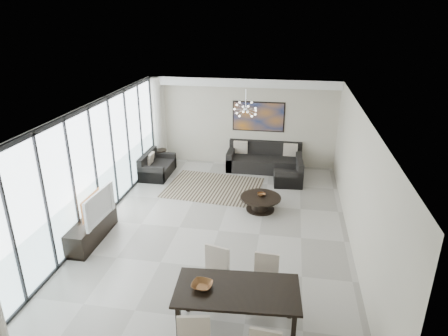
% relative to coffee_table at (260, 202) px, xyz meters
% --- Properties ---
extents(room_shell, '(6.00, 9.00, 2.90)m').
position_rel_coffee_table_xyz_m(room_shell, '(-0.42, -1.23, 1.24)').
color(room_shell, '#A8A39B').
rests_on(room_shell, ground).
extents(window_wall, '(0.37, 8.95, 2.90)m').
position_rel_coffee_table_xyz_m(window_wall, '(-3.73, -1.23, 1.26)').
color(window_wall, white).
rests_on(window_wall, floor).
extents(soffit, '(5.98, 0.40, 0.26)m').
position_rel_coffee_table_xyz_m(soffit, '(-0.88, 3.07, 2.56)').
color(soffit, white).
rests_on(soffit, room_shell).
extents(painting, '(1.68, 0.04, 0.98)m').
position_rel_coffee_table_xyz_m(painting, '(-0.38, 3.24, 1.44)').
color(painting, '#B86819').
rests_on(painting, room_shell).
extents(chandelier, '(0.66, 0.66, 0.71)m').
position_rel_coffee_table_xyz_m(chandelier, '(-0.58, 1.27, 2.14)').
color(chandelier, silver).
rests_on(chandelier, room_shell).
extents(rug, '(2.86, 2.30, 0.01)m').
position_rel_coffee_table_xyz_m(rug, '(-1.46, 1.16, -0.20)').
color(rug, black).
rests_on(rug, floor).
extents(coffee_table, '(1.06, 1.06, 0.37)m').
position_rel_coffee_table_xyz_m(coffee_table, '(0.00, 0.00, 0.00)').
color(coffee_table, black).
rests_on(coffee_table, floor).
extents(bowl_coffee, '(0.23, 0.23, 0.07)m').
position_rel_coffee_table_xyz_m(bowl_coffee, '(0.01, 0.06, 0.20)').
color(bowl_coffee, brown).
rests_on(bowl_coffee, coffee_table).
extents(sofa_main, '(2.37, 0.97, 0.86)m').
position_rel_coffee_table_xyz_m(sofa_main, '(-0.11, 2.84, 0.08)').
color(sofa_main, black).
rests_on(sofa_main, floor).
extents(loveseat, '(0.80, 1.43, 0.71)m').
position_rel_coffee_table_xyz_m(loveseat, '(-3.42, 1.82, 0.03)').
color(loveseat, black).
rests_on(loveseat, floor).
extents(armchair, '(0.89, 0.93, 0.74)m').
position_rel_coffee_table_xyz_m(armchair, '(0.71, 1.82, 0.04)').
color(armchair, black).
rests_on(armchair, floor).
extents(side_table, '(0.40, 0.40, 0.55)m').
position_rel_coffee_table_xyz_m(side_table, '(-3.53, 2.61, 0.16)').
color(side_table, black).
rests_on(side_table, floor).
extents(tv_console, '(0.48, 1.70, 0.53)m').
position_rel_coffee_table_xyz_m(tv_console, '(-3.64, -2.07, 0.06)').
color(tv_console, black).
rests_on(tv_console, floor).
extents(television, '(0.22, 1.20, 0.69)m').
position_rel_coffee_table_xyz_m(television, '(-3.48, -2.08, 0.67)').
color(television, gray).
rests_on(television, tv_console).
extents(dining_table, '(2.02, 1.11, 0.81)m').
position_rel_coffee_table_xyz_m(dining_table, '(-0.03, -4.27, 0.52)').
color(dining_table, black).
rests_on(dining_table, floor).
extents(dining_chair_sw, '(0.54, 0.54, 1.00)m').
position_rel_coffee_table_xyz_m(dining_chair_sw, '(-0.53, -5.05, 0.37)').
color(dining_chair_sw, '#C1B1A0').
rests_on(dining_chair_sw, floor).
extents(dining_chair_nw, '(0.56, 0.56, 1.00)m').
position_rel_coffee_table_xyz_m(dining_chair_nw, '(-0.53, -3.52, 0.37)').
color(dining_chair_nw, '#C1B1A0').
rests_on(dining_chair_nw, floor).
extents(dining_chair_ne, '(0.46, 0.46, 0.94)m').
position_rel_coffee_table_xyz_m(dining_chair_ne, '(0.37, -3.49, 0.33)').
color(dining_chair_ne, '#C1B1A0').
rests_on(dining_chair_ne, floor).
extents(bowl_dining, '(0.37, 0.37, 0.08)m').
position_rel_coffee_table_xyz_m(bowl_dining, '(-0.58, -4.31, 0.64)').
color(bowl_dining, brown).
rests_on(bowl_dining, dining_table).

